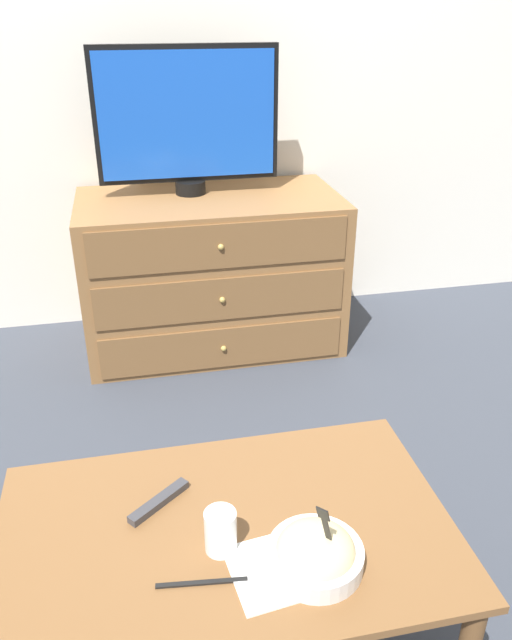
# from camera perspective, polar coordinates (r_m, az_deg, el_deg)

# --- Properties ---
(ground_plane) EXTENTS (12.00, 12.00, 0.00)m
(ground_plane) POSITION_cam_1_polar(r_m,az_deg,el_deg) (3.20, -4.47, 0.99)
(ground_plane) COLOR #383D47
(wall_back) EXTENTS (12.00, 0.05, 2.60)m
(wall_back) POSITION_cam_1_polar(r_m,az_deg,el_deg) (2.90, -5.55, 24.95)
(wall_back) COLOR white
(wall_back) RESTS_ON ground_plane
(dresser) EXTENTS (1.10, 0.60, 0.67)m
(dresser) POSITION_cam_1_polar(r_m,az_deg,el_deg) (2.77, -4.06, 4.39)
(dresser) COLOR olive
(dresser) RESTS_ON ground_plane
(tv) EXTENTS (0.75, 0.13, 0.59)m
(tv) POSITION_cam_1_polar(r_m,az_deg,el_deg) (2.66, -6.32, 17.85)
(tv) COLOR black
(tv) RESTS_ON dresser
(coffee_table) EXTENTS (0.97, 0.60, 0.40)m
(coffee_table) POSITION_cam_1_polar(r_m,az_deg,el_deg) (1.44, -2.71, -19.90)
(coffee_table) COLOR brown
(coffee_table) RESTS_ON ground_plane
(takeout_bowl) EXTENTS (0.19, 0.19, 0.19)m
(takeout_bowl) POSITION_cam_1_polar(r_m,az_deg,el_deg) (1.32, 5.46, -20.43)
(takeout_bowl) COLOR silver
(takeout_bowl) RESTS_ON coffee_table
(drink_cup) EXTENTS (0.07, 0.07, 0.10)m
(drink_cup) POSITION_cam_1_polar(r_m,az_deg,el_deg) (1.34, -3.25, -18.89)
(drink_cup) COLOR white
(drink_cup) RESTS_ON coffee_table
(napkin) EXTENTS (0.19, 0.19, 0.00)m
(napkin) POSITION_cam_1_polar(r_m,az_deg,el_deg) (1.33, 1.73, -21.83)
(napkin) COLOR white
(napkin) RESTS_ON coffee_table
(knife) EXTENTS (0.18, 0.03, 0.01)m
(knife) POSITION_cam_1_polar(r_m,az_deg,el_deg) (1.31, -4.98, -22.81)
(knife) COLOR black
(knife) RESTS_ON coffee_table
(remote_control) EXTENTS (0.14, 0.12, 0.02)m
(remote_control) POSITION_cam_1_polar(r_m,az_deg,el_deg) (1.47, -8.86, -16.08)
(remote_control) COLOR #38383D
(remote_control) RESTS_ON coffee_table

